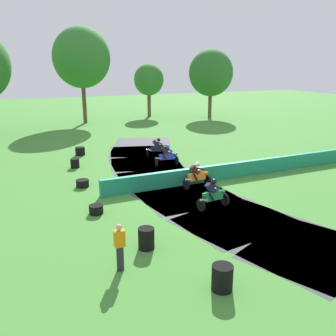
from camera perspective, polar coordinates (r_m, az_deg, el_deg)
ground_plane at (r=20.29m, az=0.69°, el=-2.88°), size 120.00×120.00×0.00m
track_asphalt at (r=20.70m, az=3.08°, el=-2.50°), size 8.60×29.13×0.01m
safety_barrier at (r=22.60m, az=11.91°, el=-0.06°), size 17.88×0.70×0.90m
motorcycle_lead_black at (r=26.71m, az=-1.57°, el=3.13°), size 1.74×1.20×1.43m
motorcycle_chase_blue at (r=24.41m, az=-0.08°, el=1.93°), size 1.71×0.97×1.43m
motorcycle_trailing_orange at (r=20.13m, az=4.62°, el=-1.15°), size 1.68×0.87×1.43m
motorcycle_fourth_green at (r=17.29m, az=7.13°, el=-4.09°), size 1.68×0.88×1.43m
tire_stack_near at (r=27.96m, az=-13.51°, el=2.57°), size 0.70×0.70×0.60m
tire_stack_mid_a at (r=24.62m, az=-14.28°, el=0.73°), size 0.57×0.57×0.60m
tire_stack_mid_b at (r=20.72m, az=-13.15°, el=-2.33°), size 0.70×0.70×0.40m
tire_stack_far at (r=16.95m, az=-11.12°, el=-6.34°), size 0.64×0.64×0.40m
tire_stack_extra_a at (r=13.62m, az=-3.40°, el=-10.86°), size 0.60×0.60×0.80m
tire_stack_extra_b at (r=11.49m, az=8.43°, el=-16.52°), size 0.64×0.64×0.80m
track_marshal at (r=12.20m, az=-7.51°, el=-12.16°), size 0.34×0.24×1.63m
tree_far_right at (r=46.76m, az=6.68°, el=14.46°), size 5.39×5.39×8.31m
tree_behind_barrier at (r=42.93m, az=-13.30°, el=16.35°), size 6.26×6.26×10.49m
tree_distant at (r=47.53m, az=-3.00°, el=13.52°), size 3.73×3.73×6.58m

